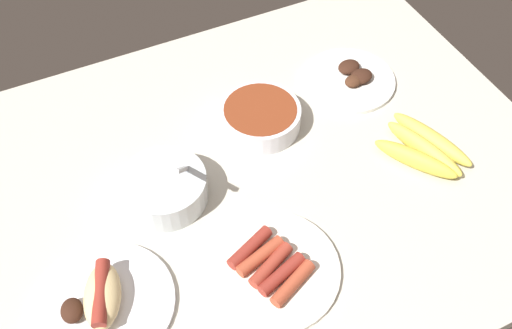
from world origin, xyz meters
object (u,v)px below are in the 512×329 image
object	(u,v)px
plate_grilled_meat	(350,79)
banana_bunch	(424,148)
bowl_chili	(260,116)
plate_hotdog_assembled	(103,301)
bowl_coleslaw	(164,187)
plate_sausages	(271,268)

from	to	relation	value
plate_grilled_meat	banana_bunch	bearing A→B (deg)	-85.25
bowl_chili	plate_grilled_meat	world-z (taller)	bowl_chili
banana_bunch	plate_hotdog_assembled	size ratio (longest dim) A/B	0.90
bowl_chili	bowl_coleslaw	bearing A→B (deg)	-159.61
banana_bunch	bowl_coleslaw	xyz separation A→B (cm)	(-49.57, 12.13, 1.33)
plate_grilled_meat	plate_sausages	bearing A→B (deg)	-136.69
plate_sausages	bowl_chili	bearing A→B (deg)	67.22
bowl_chili	bowl_coleslaw	size ratio (longest dim) A/B	1.04
plate_grilled_meat	plate_hotdog_assembled	size ratio (longest dim) A/B	0.89
plate_sausages	bowl_coleslaw	distance (cm)	25.01
plate_sausages	plate_grilled_meat	bearing A→B (deg)	43.31
plate_hotdog_assembled	plate_sausages	bearing A→B (deg)	-12.58
plate_sausages	bowl_coleslaw	bearing A→B (deg)	115.62
plate_sausages	bowl_coleslaw	size ratio (longest dim) A/B	1.50
bowl_coleslaw	plate_hotdog_assembled	size ratio (longest dim) A/B	0.69
plate_hotdog_assembled	bowl_chili	bearing A→B (deg)	31.79
bowl_coleslaw	plate_hotdog_assembled	xyz separation A→B (cm)	(-16.75, -16.32, -1.47)
plate_sausages	bowl_chili	size ratio (longest dim) A/B	1.44
bowl_chili	bowl_coleslaw	world-z (taller)	bowl_coleslaw
plate_sausages	plate_grilled_meat	xyz separation A→B (cm)	(36.77, 34.66, -0.13)
plate_sausages	plate_hotdog_assembled	size ratio (longest dim) A/B	1.04
bowl_coleslaw	banana_bunch	bearing A→B (deg)	-13.75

